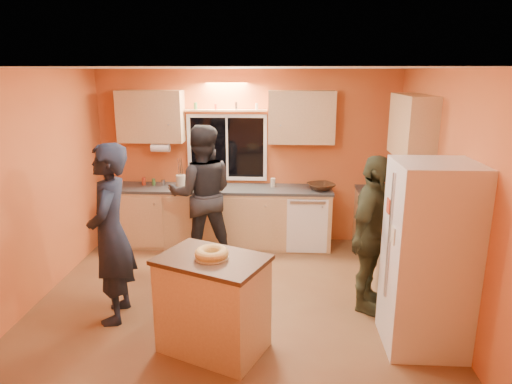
# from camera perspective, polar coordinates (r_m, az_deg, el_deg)

# --- Properties ---
(ground) EXTENTS (4.50, 4.50, 0.00)m
(ground) POSITION_cam_1_polar(r_m,az_deg,el_deg) (5.47, -2.64, -13.15)
(ground) COLOR brown
(ground) RESTS_ON ground
(room_shell) EXTENTS (4.54, 4.04, 2.61)m
(room_shell) POSITION_cam_1_polar(r_m,az_deg,el_deg) (5.31, -1.12, 4.57)
(room_shell) COLOR orange
(room_shell) RESTS_ON ground
(back_counter) EXTENTS (4.23, 0.62, 0.90)m
(back_counter) POSITION_cam_1_polar(r_m,az_deg,el_deg) (6.86, -1.16, -3.10)
(back_counter) COLOR tan
(back_counter) RESTS_ON ground
(right_counter) EXTENTS (0.62, 1.84, 0.90)m
(right_counter) POSITION_cam_1_polar(r_m,az_deg,el_deg) (5.89, 17.20, -6.90)
(right_counter) COLOR tan
(right_counter) RESTS_ON ground
(refrigerator) EXTENTS (0.72, 0.70, 1.80)m
(refrigerator) POSITION_cam_1_polar(r_m,az_deg,el_deg) (4.55, 20.74, -7.68)
(refrigerator) COLOR silver
(refrigerator) RESTS_ON ground
(island) EXTENTS (1.15, 0.99, 0.93)m
(island) POSITION_cam_1_polar(r_m,az_deg,el_deg) (4.40, -5.40, -13.70)
(island) COLOR tan
(island) RESTS_ON ground
(bundt_pastry) EXTENTS (0.31, 0.31, 0.09)m
(bundt_pastry) POSITION_cam_1_polar(r_m,az_deg,el_deg) (4.18, -5.56, -7.62)
(bundt_pastry) COLOR #D5AF57
(bundt_pastry) RESTS_ON island
(person_left) EXTENTS (0.53, 0.74, 1.89)m
(person_left) POSITION_cam_1_polar(r_m,az_deg,el_deg) (4.95, -17.72, -5.05)
(person_left) COLOR black
(person_left) RESTS_ON ground
(person_center) EXTENTS (1.03, 0.87, 1.89)m
(person_center) POSITION_cam_1_polar(r_m,az_deg,el_deg) (6.26, -6.78, -0.26)
(person_center) COLOR black
(person_center) RESTS_ON ground
(person_right) EXTENTS (0.85, 1.10, 1.73)m
(person_right) POSITION_cam_1_polar(r_m,az_deg,el_deg) (5.08, 14.26, -5.21)
(person_right) COLOR #333723
(person_right) RESTS_ON ground
(mixing_bowl) EXTENTS (0.50, 0.50, 0.09)m
(mixing_bowl) POSITION_cam_1_polar(r_m,az_deg,el_deg) (6.68, 8.13, 0.68)
(mixing_bowl) COLOR #301E10
(mixing_bowl) RESTS_ON back_counter
(utensil_crock) EXTENTS (0.14, 0.14, 0.17)m
(utensil_crock) POSITION_cam_1_polar(r_m,az_deg,el_deg) (6.90, -9.38, 1.43)
(utensil_crock) COLOR beige
(utensil_crock) RESTS_ON back_counter
(potted_plant) EXTENTS (0.34, 0.32, 0.29)m
(potted_plant) POSITION_cam_1_polar(r_m,az_deg,el_deg) (5.15, 18.85, -3.15)
(potted_plant) COLOR gray
(potted_plant) RESTS_ON right_counter
(red_box) EXTENTS (0.17, 0.13, 0.07)m
(red_box) POSITION_cam_1_polar(r_m,az_deg,el_deg) (6.35, 16.32, -0.64)
(red_box) COLOR #B5351B
(red_box) RESTS_ON right_counter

